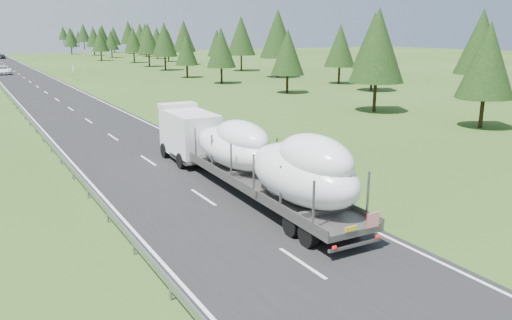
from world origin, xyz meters
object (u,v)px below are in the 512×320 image
boat_truck (249,153)px  distant_car_dark (2,56)px  highway_sign (73,70)px  distant_van (2,70)px

boat_truck → distant_car_dark: (-0.41, 157.75, -1.56)m
highway_sign → distant_van: 22.52m
distant_van → distant_car_dark: bearing=80.0°
boat_truck → distant_car_dark: size_ratio=4.65×
highway_sign → boat_truck: (-4.75, -71.65, 0.48)m
highway_sign → distant_car_dark: 86.27m
highway_sign → boat_truck: bearing=-93.8°
boat_truck → distant_van: 91.93m
distant_van → highway_sign: bearing=-69.2°
distant_van → distant_car_dark: 66.17m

